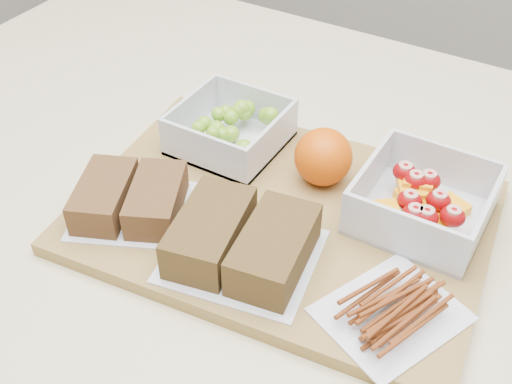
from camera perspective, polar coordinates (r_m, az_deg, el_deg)
cutting_board at (r=0.68m, az=2.38°, el=-2.22°), size 0.45×0.34×0.02m
grape_container at (r=0.76m, az=-2.08°, el=5.62°), size 0.12×0.12×0.05m
fruit_container at (r=0.68m, az=14.56°, el=-0.98°), size 0.13×0.13×0.05m
orange at (r=0.70m, az=6.00°, el=3.13°), size 0.06×0.06×0.06m
sandwich_bag_left at (r=0.68m, az=-11.10°, el=-0.57°), size 0.15×0.15×0.04m
sandwich_bag_center at (r=0.61m, az=-1.28°, el=-4.40°), size 0.16×0.15×0.04m
pretzel_bag at (r=0.58m, az=12.07°, el=-9.84°), size 0.14×0.15×0.03m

